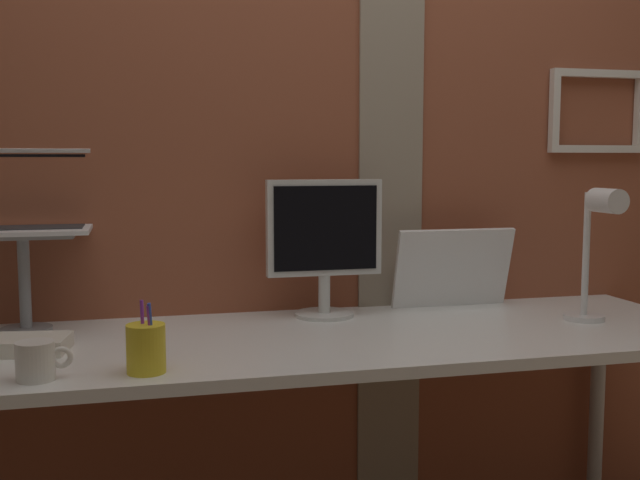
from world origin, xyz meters
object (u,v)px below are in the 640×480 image
(monitor, at_px, (324,237))
(coffee_mug, at_px, (37,361))
(laptop, at_px, (25,208))
(pen_cup, at_px, (146,348))
(desk_lamp, at_px, (597,240))
(whiteboard_panel, at_px, (453,268))

(monitor, height_order, coffee_mug, monitor)
(laptop, height_order, pen_cup, laptop)
(desk_lamp, bearing_deg, whiteboard_panel, 132.72)
(monitor, relative_size, whiteboard_panel, 1.07)
(desk_lamp, relative_size, coffee_mug, 3.30)
(whiteboard_panel, distance_m, desk_lamp, 0.46)
(monitor, distance_m, whiteboard_panel, 0.45)
(laptop, xyz_separation_m, whiteboard_panel, (1.29, -0.04, -0.21))
(desk_lamp, bearing_deg, monitor, 158.57)
(monitor, bearing_deg, coffee_mug, -147.27)
(laptop, relative_size, whiteboard_panel, 0.92)
(pen_cup, height_order, coffee_mug, pen_cup)
(whiteboard_panel, relative_size, coffee_mug, 3.26)
(coffee_mug, bearing_deg, desk_lamp, 7.75)
(whiteboard_panel, height_order, desk_lamp, desk_lamp)
(desk_lamp, distance_m, coffee_mug, 1.54)
(whiteboard_panel, bearing_deg, desk_lamp, -47.28)
(pen_cup, distance_m, coffee_mug, 0.23)
(monitor, xyz_separation_m, laptop, (-0.86, 0.08, 0.10))
(laptop, relative_size, desk_lamp, 0.91)
(laptop, distance_m, pen_cup, 0.72)
(laptop, xyz_separation_m, desk_lamp, (1.60, -0.37, -0.09))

